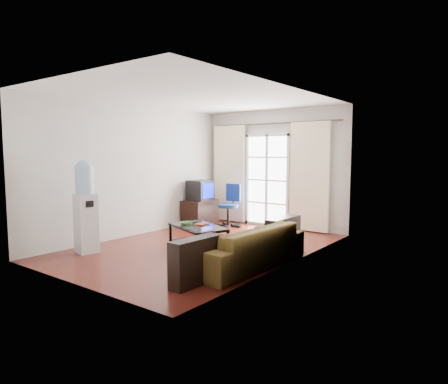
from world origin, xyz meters
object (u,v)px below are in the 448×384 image
object	(u,v)px
coffee_table	(198,235)
crt_tv	(200,190)
sofa	(246,246)
water_cooler	(85,205)
task_chair	(229,214)
tv_stand	(200,212)

from	to	relation	value
coffee_table	crt_tv	distance (m)	2.64
sofa	water_cooler	distance (m)	2.87
sofa	coffee_table	bearing A→B (deg)	-99.64
sofa	water_cooler	world-z (taller)	water_cooler
water_cooler	crt_tv	bearing A→B (deg)	103.94
task_chair	water_cooler	xyz separation A→B (m)	(-0.50, -3.46, 0.54)
crt_tv	sofa	bearing A→B (deg)	-39.16
sofa	water_cooler	size ratio (longest dim) A/B	1.36
sofa	task_chair	world-z (taller)	task_chair
coffee_table	water_cooler	distance (m)	1.99
tv_stand	water_cooler	distance (m)	3.27
crt_tv	coffee_table	bearing A→B (deg)	-50.94
crt_tv	water_cooler	xyz separation A→B (m)	(0.18, -3.21, 0.00)
water_cooler	tv_stand	bearing A→B (deg)	103.94
coffee_table	sofa	bearing A→B (deg)	-12.43
crt_tv	task_chair	bearing A→B (deg)	19.16
tv_stand	sofa	bearing A→B (deg)	-40.41
tv_stand	water_cooler	world-z (taller)	water_cooler
sofa	coffee_table	distance (m)	1.21
coffee_table	task_chair	world-z (taller)	task_chair
coffee_table	task_chair	distance (m)	2.44
coffee_table	crt_tv	world-z (taller)	crt_tv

